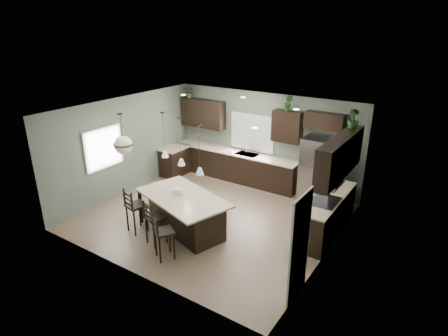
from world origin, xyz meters
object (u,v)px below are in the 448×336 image
bar_stool_left (136,210)px  plant_back_left (190,92)px  kitchen_island (184,214)px  bar_stool_right (164,236)px  serving_dish (178,191)px  refrigerator (319,171)px  bar_stool_center (156,222)px

bar_stool_left → plant_back_left: size_ratio=2.87×
kitchen_island → plant_back_left: (-2.49, 3.50, 2.13)m
bar_stool_right → plant_back_left: 5.75m
serving_dish → plant_back_left: (-2.30, 3.44, 1.60)m
refrigerator → kitchen_island: 3.89m
serving_dish → bar_stool_right: 1.32m
bar_stool_right → plant_back_left: bearing=152.6°
kitchen_island → serving_dish: size_ratio=9.39×
bar_stool_right → bar_stool_center: bearing=-180.0°
serving_dish → plant_back_left: size_ratio=0.61×
kitchen_island → bar_stool_center: size_ratio=2.10×
bar_stool_center → plant_back_left: bearing=132.4°
bar_stool_left → bar_stool_center: (0.74, -0.14, -0.03)m
serving_dish → bar_stool_right: size_ratio=0.23×
bar_stool_left → bar_stool_right: bar_stool_left is taller
refrigerator → serving_dish: 3.92m
plant_back_left → bar_stool_center: bearing=-61.6°
serving_dish → bar_stool_center: (-0.00, -0.79, -0.46)m
bar_stool_left → bar_stool_right: (1.28, -0.46, -0.04)m
kitchen_island → bar_stool_right: bar_stool_right is taller
bar_stool_left → bar_stool_center: bar_stool_left is taller
bar_stool_right → bar_stool_left: bearing=-169.1°
bar_stool_left → bar_stool_center: bearing=3.0°
bar_stool_center → bar_stool_right: 0.63m
refrigerator → bar_stool_center: bearing=-119.4°
refrigerator → serving_dish: bearing=-125.0°
plant_back_left → refrigerator: bearing=-2.9°
kitchen_island → plant_back_left: size_ratio=5.75×
kitchen_island → refrigerator: bearing=75.0°
bar_stool_center → refrigerator: bearing=74.6°
serving_dish → bar_stool_center: 0.92m
refrigerator → serving_dish: (-2.25, -3.21, 0.07)m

